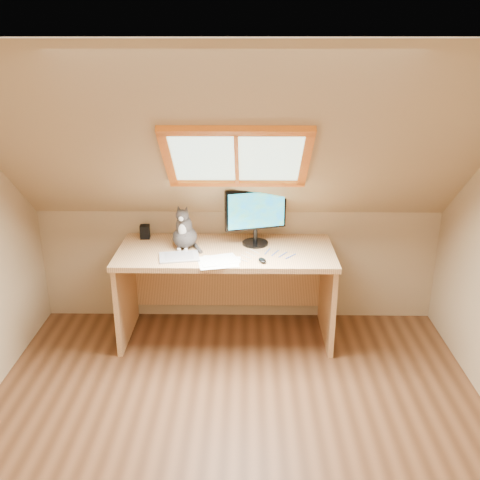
{
  "coord_description": "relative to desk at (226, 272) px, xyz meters",
  "views": [
    {
      "loc": [
        0.07,
        -2.64,
        2.4
      ],
      "look_at": [
        0.02,
        1.0,
        1.02
      ],
      "focal_mm": 40.0,
      "sensor_mm": 36.0,
      "label": 1
    }
  ],
  "objects": [
    {
      "name": "ground",
      "position": [
        0.1,
        -1.45,
        -0.56
      ],
      "size": [
        3.5,
        3.5,
        0.0
      ],
      "primitive_type": "plane",
      "color": "brown",
      "rests_on": "ground"
    },
    {
      "name": "room_shell",
      "position": [
        0.1,
        -1.55,
        0.87
      ],
      "size": [
        3.52,
        3.52,
        2.41
      ],
      "color": "tan",
      "rests_on": "ground"
    },
    {
      "name": "desk",
      "position": [
        0.0,
        0.0,
        0.0
      ],
      "size": [
        1.75,
        0.77,
        0.8
      ],
      "color": "#E3AB6C",
      "rests_on": "ground"
    },
    {
      "name": "monitor",
      "position": [
        0.24,
        0.04,
        0.51
      ],
      "size": [
        0.5,
        0.22,
        0.47
      ],
      "color": "black",
      "rests_on": "desk"
    },
    {
      "name": "cat",
      "position": [
        -0.34,
        -0.03,
        0.37
      ],
      "size": [
        0.23,
        0.26,
        0.37
      ],
      "color": "#494340",
      "rests_on": "desk"
    },
    {
      "name": "desk_speaker",
      "position": [
        -0.7,
        0.18,
        0.29
      ],
      "size": [
        0.09,
        0.09,
        0.12
      ],
      "primitive_type": "cube",
      "rotation": [
        0.0,
        0.0,
        0.09
      ],
      "color": "black",
      "rests_on": "desk"
    },
    {
      "name": "graphics_tablet",
      "position": [
        -0.36,
        -0.25,
        0.24
      ],
      "size": [
        0.34,
        0.27,
        0.01
      ],
      "primitive_type": "cube",
      "rotation": [
        0.0,
        0.0,
        0.18
      ],
      "color": "#B2B2B7",
      "rests_on": "desk"
    },
    {
      "name": "mouse",
      "position": [
        0.29,
        -0.33,
        0.25
      ],
      "size": [
        0.08,
        0.11,
        0.03
      ],
      "primitive_type": "ellipsoid",
      "rotation": [
        0.0,
        0.0,
        0.36
      ],
      "color": "black",
      "rests_on": "desk"
    },
    {
      "name": "papers",
      "position": [
        -0.1,
        -0.33,
        0.24
      ],
      "size": [
        0.35,
        0.3,
        0.01
      ],
      "color": "white",
      "rests_on": "desk"
    },
    {
      "name": "cables",
      "position": [
        0.33,
        -0.19,
        0.24
      ],
      "size": [
        0.51,
        0.26,
        0.01
      ],
      "color": "silver",
      "rests_on": "desk"
    }
  ]
}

